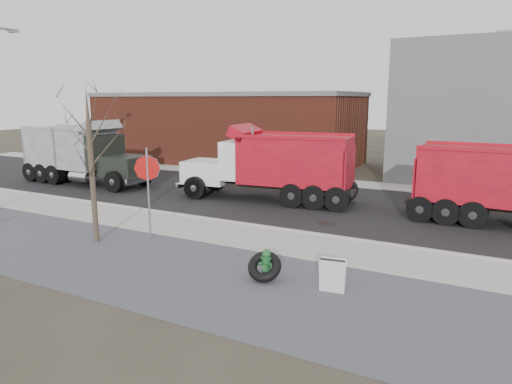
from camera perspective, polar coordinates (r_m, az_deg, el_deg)
The scene contains 15 objects.
ground at distance 16.47m, azimuth -4.85°, elevation -5.38°, with size 120.00×120.00×0.00m, color #383328.
gravel_verge at distance 13.81m, azimuth -12.76°, elevation -8.97°, with size 60.00×5.00×0.03m, color slate.
sidewalk at distance 16.67m, azimuth -4.39°, elevation -5.06°, with size 60.00×2.50×0.06m, color #9E9B93.
curb at distance 17.73m, azimuth -2.17°, elevation -3.93°, with size 60.00×0.15×0.11m, color #9E9B93.
road at distance 21.87m, azimuth 4.03°, elevation -1.08°, with size 60.00×9.40×0.02m, color black.
far_sidewalk at distance 27.08m, azimuth 8.88°, elevation 1.32°, with size 60.00×2.00×0.06m, color #9E9B93.
building_grey at distance 31.28m, azimuth 28.89°, elevation 8.72°, with size 12.00×10.00×8.00m.
building_brick at distance 35.54m, azimuth -3.85°, elevation 8.11°, with size 20.20×8.20×5.30m.
bare_tree at distance 15.91m, azimuth -20.05°, elevation 5.48°, with size 3.20×3.20×5.20m.
fire_hydrant at distance 12.42m, azimuth 1.30°, elevation -9.18°, with size 0.49×0.47×0.85m.
truck_tire at distance 12.32m, azimuth 1.07°, elevation -9.30°, with size 1.04×0.98×0.80m.
stop_sign at distance 15.87m, azimuth -13.37°, elevation 1.64°, with size 0.73×0.51×3.19m.
sandwich_board at distance 11.70m, azimuth 9.51°, elevation -10.30°, with size 0.67×0.48×0.87m.
dump_truck_red_b at distance 21.50m, azimuth 2.17°, elevation 3.59°, with size 8.48×3.23×3.55m.
dump_truck_grey at distance 27.83m, azimuth -20.88°, elevation 4.71°, with size 7.91×2.56×3.58m.
Camera 1 is at (8.51, -13.26, 4.80)m, focal length 32.00 mm.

